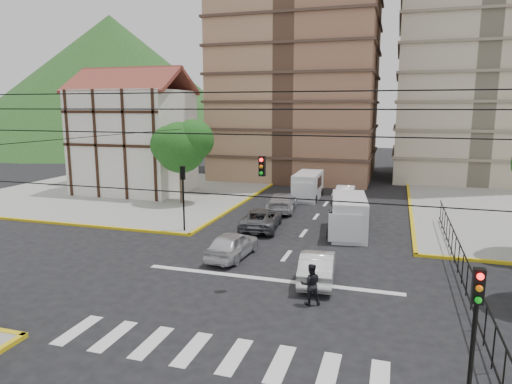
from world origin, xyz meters
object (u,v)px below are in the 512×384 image
at_px(van_left_lane, 307,187).
at_px(traffic_light_nw, 183,188).
at_px(car_silver_front_left, 232,245).
at_px(traffic_light_se, 475,324).
at_px(van_right_lane, 348,217).
at_px(car_white_front_right, 317,266).
at_px(pedestrian_crosswalk, 311,284).

bearing_deg(van_left_lane, traffic_light_nw, -113.72).
bearing_deg(car_silver_front_left, traffic_light_se, 137.17).
xyz_separation_m(traffic_light_nw, van_left_lane, (5.84, 13.72, -1.92)).
distance_m(traffic_light_se, car_silver_front_left, 15.95).
distance_m(van_right_lane, car_silver_front_left, 8.80).
bearing_deg(traffic_light_nw, traffic_light_se, -45.00).
height_order(traffic_light_nw, car_white_front_right, traffic_light_nw).
bearing_deg(car_white_front_right, van_right_lane, -99.53).
height_order(traffic_light_se, car_silver_front_left, traffic_light_se).
relative_size(traffic_light_nw, car_white_front_right, 0.96).
distance_m(traffic_light_se, van_right_lane, 18.99).
distance_m(traffic_light_se, traffic_light_nw, 22.06).
xyz_separation_m(traffic_light_se, car_silver_front_left, (-10.67, 11.62, -2.36)).
xyz_separation_m(van_left_lane, car_white_front_right, (4.28, -19.80, -0.43)).
relative_size(van_right_lane, pedestrian_crosswalk, 3.20).
bearing_deg(traffic_light_nw, van_left_lane, 66.94).
relative_size(traffic_light_se, pedestrian_crosswalk, 2.41).
xyz_separation_m(traffic_light_se, pedestrian_crosswalk, (-5.31, 6.74, -2.20)).
xyz_separation_m(van_right_lane, car_silver_front_left, (-5.77, -6.63, -0.47)).
xyz_separation_m(traffic_light_nw, car_silver_front_left, (4.93, -3.98, -2.36)).
bearing_deg(car_white_front_right, traffic_light_nw, -36.67).
relative_size(traffic_light_nw, van_left_lane, 0.81).
height_order(car_white_front_right, pedestrian_crosswalk, pedestrian_crosswalk).
bearing_deg(traffic_light_nw, van_right_lane, 13.90).
relative_size(van_left_lane, car_white_front_right, 1.19).
bearing_deg(van_left_lane, van_right_lane, -66.94).
distance_m(traffic_light_nw, van_right_lane, 11.19).
distance_m(car_silver_front_left, pedestrian_crosswalk, 7.26).
height_order(traffic_light_se, van_left_lane, traffic_light_se).
xyz_separation_m(van_right_lane, pedestrian_crosswalk, (-0.41, -11.51, -0.31)).
xyz_separation_m(van_left_lane, pedestrian_crosswalk, (4.45, -22.58, -0.27)).
relative_size(traffic_light_se, van_right_lane, 0.75).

